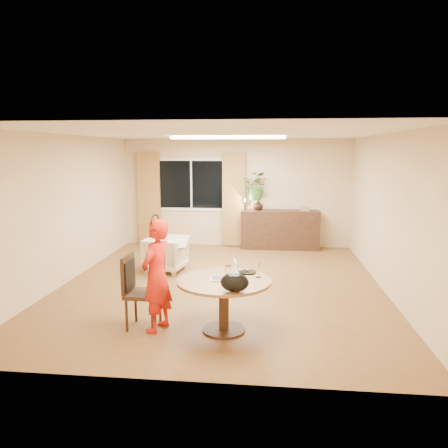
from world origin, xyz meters
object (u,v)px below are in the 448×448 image
(dining_table, at_px, (224,291))
(armchair, at_px, (166,254))
(dining_chair, at_px, (143,292))
(child, at_px, (157,276))
(sideboard, at_px, (280,230))

(dining_table, xyz_separation_m, armchair, (-1.44, 2.76, -0.21))
(dining_chair, distance_m, armchair, 2.78)
(dining_table, height_order, armchair, dining_table)
(child, bearing_deg, dining_chair, -90.58)
(armchair, xyz_separation_m, sideboard, (2.25, 2.20, 0.13))
(armchair, bearing_deg, child, 110.12)
(dining_table, height_order, dining_chair, dining_chair)
(armchair, distance_m, sideboard, 3.15)
(sideboard, bearing_deg, dining_chair, -110.78)
(child, xyz_separation_m, armchair, (-0.58, 2.82, -0.40))
(armchair, bearing_deg, dining_chair, 106.24)
(dining_table, xyz_separation_m, child, (-0.86, -0.06, 0.19))
(child, bearing_deg, dining_table, 111.06)
(armchair, relative_size, sideboard, 0.40)
(dining_table, distance_m, armchair, 3.12)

